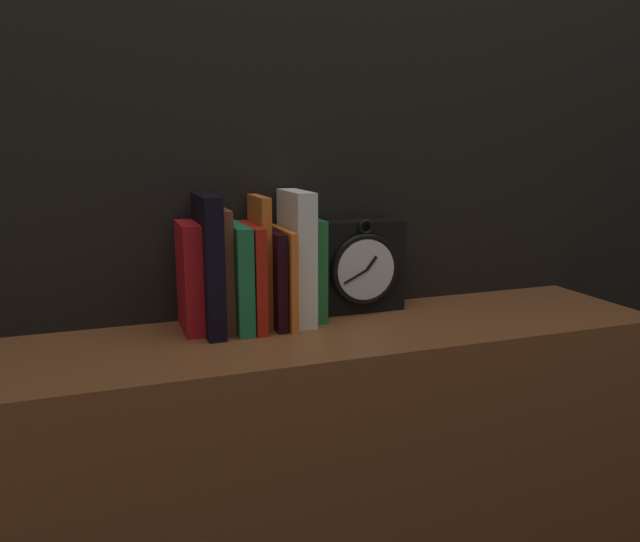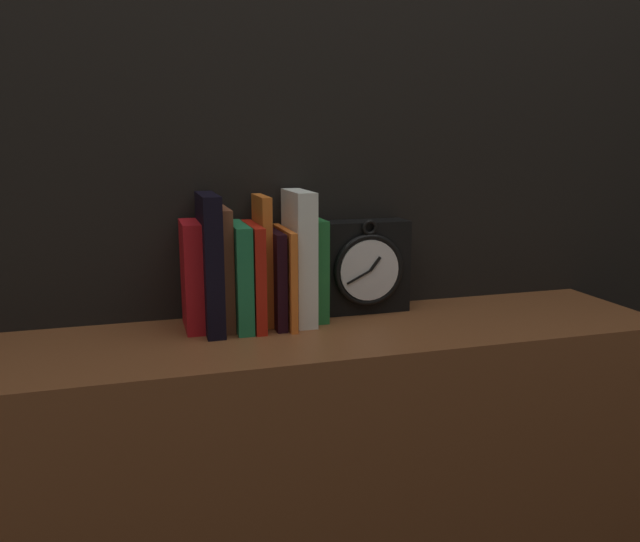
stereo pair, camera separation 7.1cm
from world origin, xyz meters
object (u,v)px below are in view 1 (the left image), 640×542
book_slot7_orange (283,277)px  book_slot8_white (297,257)px  book_slot2_brown (222,269)px  clock (358,266)px  book_slot0_red (189,277)px  book_slot1_black (208,264)px  book_slot5_orange (260,260)px  book_slot3_green (238,277)px  book_slot4_red (252,276)px  book_slot6_black (272,278)px  book_slot9_green (312,269)px

book_slot7_orange → book_slot8_white: 0.05m
book_slot2_brown → book_slot7_orange: (0.12, -0.01, -0.02)m
book_slot8_white → clock: bearing=11.8°
book_slot0_red → book_slot1_black: bearing=-27.8°
book_slot1_black → book_slot8_white: (0.18, 0.01, 0.00)m
clock → book_slot1_black: bearing=-173.0°
book_slot2_brown → book_slot5_orange: (0.08, 0.01, 0.01)m
book_slot3_green → book_slot4_red: 0.03m
book_slot0_red → book_slot8_white: (0.21, -0.01, 0.03)m
book_slot3_green → book_slot6_black: 0.07m
book_slot2_brown → book_slot4_red: (0.05, -0.01, -0.02)m
book_slot5_orange → book_slot7_orange: size_ratio=1.33×
book_slot8_white → book_slot6_black: bearing=-175.5°
book_slot9_green → book_slot6_black: bearing=-169.0°
book_slot6_black → book_slot8_white: size_ratio=0.71×
book_slot2_brown → book_slot6_black: size_ratio=1.24×
clock → book_slot5_orange: 0.22m
clock → book_slot8_white: book_slot8_white is taller
clock → book_slot9_green: size_ratio=0.98×
clock → book_slot4_red: same height
book_slot1_black → book_slot6_black: book_slot1_black is taller
book_slot1_black → book_slot4_red: book_slot1_black is taller
book_slot3_green → book_slot6_black: size_ratio=1.08×
book_slot0_red → book_slot5_orange: 0.14m
book_slot1_black → book_slot8_white: 0.18m
book_slot1_black → book_slot7_orange: book_slot1_black is taller
book_slot1_black → book_slot0_red: bearing=152.2°
book_slot7_orange → book_slot9_green: size_ratio=0.93×
book_slot2_brown → clock: bearing=5.1°
book_slot8_white → book_slot0_red: bearing=177.6°
book_slot4_red → book_slot7_orange: 0.06m
clock → book_slot7_orange: clock is taller
book_slot6_black → book_slot5_orange: bearing=138.5°
book_slot1_black → book_slot5_orange: (0.10, 0.02, -0.00)m
book_slot3_green → book_slot8_white: book_slot8_white is taller
book_slot4_red → book_slot5_orange: 0.04m
book_slot6_black → clock: bearing=9.9°
book_slot5_orange → book_slot4_red: bearing=-137.2°
clock → book_slot0_red: 0.35m
book_slot0_red → book_slot5_orange: (0.14, 0.00, 0.02)m
book_slot4_red → book_slot9_green: book_slot9_green is taller
book_slot4_red → book_slot2_brown: bearing=167.5°
book_slot3_green → book_slot9_green: (0.16, 0.02, 0.00)m
book_slot6_black → book_slot8_white: 0.06m
book_slot4_red → clock: bearing=9.0°
book_slot1_black → book_slot6_black: (0.12, 0.00, -0.04)m
book_slot7_orange → book_slot0_red: bearing=174.1°
book_slot0_red → book_slot7_orange: (0.18, -0.02, -0.01)m
clock → book_slot6_black: (-0.20, -0.03, -0.00)m
book_slot4_red → book_slot1_black: bearing=-179.1°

